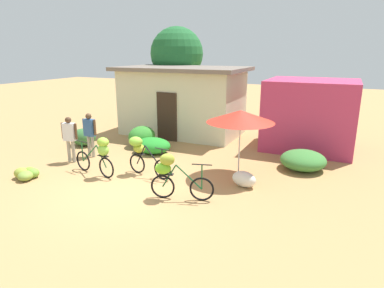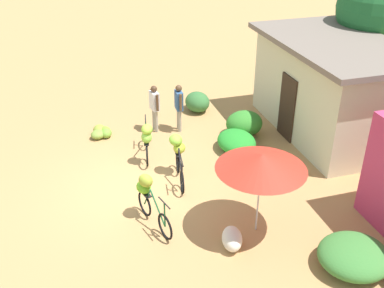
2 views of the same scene
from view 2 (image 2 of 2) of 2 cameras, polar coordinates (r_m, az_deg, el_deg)
ground_plane at (r=12.10m, az=-6.26°, el=-5.42°), size 60.00×60.00×0.00m
building_low at (r=14.82m, az=16.89°, el=6.74°), size 5.54×3.35×2.95m
tree_behind_building at (r=16.68m, az=22.08°, el=15.34°), size 2.66×2.66×4.80m
hedge_bush_front_left at (r=16.05m, az=0.67°, el=5.25°), size 1.01×0.83×0.67m
hedge_bush_front_right at (r=14.47m, az=6.50°, el=2.54°), size 0.99×1.16×0.80m
hedge_bush_mid at (r=13.64m, az=5.55°, el=0.28°), size 1.37×1.10×0.56m
hedge_bush_by_door at (r=10.15m, az=19.46°, el=-12.98°), size 1.41×1.49×0.60m
market_umbrella at (r=9.75m, az=8.62°, el=-2.18°), size 1.97×1.97×1.99m
bicycle_leftmost at (r=12.93m, az=-5.64°, el=0.73°), size 1.69×0.43×1.21m
bicycle_near_pile at (r=12.15m, az=-1.73°, el=-1.10°), size 1.57×0.48×1.16m
bicycle_center_loaded at (r=10.61m, az=-5.44°, el=-6.35°), size 1.57×0.57×1.19m
banana_pile_on_ground at (r=14.68m, az=-11.15°, el=1.46°), size 0.79×0.79×0.32m
produce_sack at (r=10.15m, az=4.99°, el=-11.63°), size 0.79×0.61×0.44m
person_vendor at (r=14.45m, az=-1.64°, el=5.07°), size 0.58×0.22×1.55m
person_bystander at (r=14.47m, az=-4.68°, el=4.98°), size 0.57×0.26×1.54m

